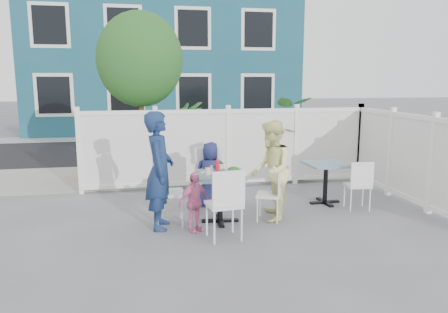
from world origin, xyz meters
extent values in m
plane|color=slate|center=(0.00, 0.00, 0.00)|extent=(80.00, 80.00, 0.00)
cube|color=gray|center=(0.00, 3.80, 0.01)|extent=(24.00, 2.60, 0.01)
cube|color=black|center=(0.00, 7.50, 0.00)|extent=(24.00, 5.00, 0.01)
cube|color=gray|center=(0.00, 10.60, 0.01)|extent=(24.00, 1.60, 0.01)
cube|color=#164F60|center=(-0.50, 14.00, 3.00)|extent=(11.00, 6.00, 6.00)
cube|color=black|center=(-3.00, 11.02, 1.60)|extent=(1.20, 0.04, 1.40)
cube|color=black|center=(1.00, 11.02, 1.60)|extent=(1.20, 0.04, 1.40)
cube|color=black|center=(-3.00, 11.02, 4.10)|extent=(1.20, 0.04, 1.40)
cube|color=black|center=(1.00, 11.02, 4.10)|extent=(1.20, 0.04, 1.40)
cube|color=white|center=(0.10, 2.40, 0.82)|extent=(5.80, 0.04, 1.40)
cube|color=white|center=(0.10, 2.40, 1.56)|extent=(5.86, 0.08, 0.08)
cube|color=white|center=(0.10, 2.40, 0.06)|extent=(5.86, 0.08, 0.12)
cube|color=white|center=(3.00, 0.60, 0.82)|extent=(0.04, 3.60, 1.40)
cube|color=white|center=(3.00, 0.60, 1.56)|extent=(0.08, 3.66, 0.08)
cube|color=white|center=(3.00, 0.60, 0.06)|extent=(0.08, 3.66, 0.12)
cylinder|color=#382316|center=(-1.60, 3.30, 1.20)|extent=(0.12, 0.12, 2.40)
ellipsoid|color=#1C511D|center=(-1.60, 3.30, 2.60)|extent=(1.80, 1.62, 1.98)
cube|color=gold|center=(-2.63, 4.00, 0.65)|extent=(0.71, 0.51, 1.31)
imported|color=#1C511D|center=(-0.71, 3.10, 0.86)|extent=(1.24, 1.24, 1.72)
imported|color=#1C511D|center=(1.63, 3.00, 0.89)|extent=(2.07, 2.11, 1.77)
cube|color=slate|center=(-0.48, 0.22, 0.75)|extent=(0.80, 0.80, 0.04)
cylinder|color=black|center=(-0.48, 0.22, 0.38)|extent=(0.08, 0.08, 0.71)
cube|color=black|center=(-0.48, 0.22, 0.02)|extent=(0.58, 0.14, 0.04)
cube|color=black|center=(-0.48, 0.22, 0.02)|extent=(0.14, 0.58, 0.04)
cube|color=slate|center=(1.56, 0.87, 0.71)|extent=(0.73, 0.73, 0.04)
cylinder|color=black|center=(1.56, 0.87, 0.36)|extent=(0.08, 0.08, 0.67)
cube|color=black|center=(1.56, 0.87, 0.02)|extent=(0.55, 0.10, 0.04)
cube|color=black|center=(1.56, 0.87, 0.02)|extent=(0.10, 0.55, 0.04)
cube|color=white|center=(-1.26, 0.28, 0.49)|extent=(0.45, 0.47, 0.04)
cube|color=white|center=(-1.46, 0.29, 0.76)|extent=(0.05, 0.46, 0.49)
cylinder|color=white|center=(-1.07, 0.47, 0.25)|extent=(0.03, 0.03, 0.49)
cylinder|color=white|center=(-1.08, 0.08, 0.25)|extent=(0.03, 0.03, 0.49)
cylinder|color=white|center=(-1.44, 0.48, 0.25)|extent=(0.03, 0.03, 0.49)
cylinder|color=white|center=(-1.45, 0.09, 0.25)|extent=(0.03, 0.03, 0.49)
cube|color=white|center=(0.29, 0.18, 0.41)|extent=(0.48, 0.49, 0.04)
cube|color=white|center=(0.45, 0.11, 0.63)|extent=(0.17, 0.36, 0.41)
cylinder|color=white|center=(0.08, 0.09, 0.20)|extent=(0.02, 0.02, 0.41)
cylinder|color=white|center=(0.21, 0.39, 0.20)|extent=(0.02, 0.02, 0.41)
cylinder|color=white|center=(0.37, -0.03, 0.20)|extent=(0.02, 0.02, 0.41)
cylinder|color=white|center=(0.49, 0.27, 0.20)|extent=(0.02, 0.02, 0.41)
cube|color=white|center=(-0.54, 1.02, 0.49)|extent=(0.54, 0.53, 0.04)
cube|color=white|center=(-0.50, 1.22, 0.77)|extent=(0.46, 0.13, 0.49)
cylinder|color=white|center=(-0.39, 0.80, 0.25)|extent=(0.03, 0.03, 0.49)
cylinder|color=white|center=(-0.77, 0.88, 0.25)|extent=(0.03, 0.03, 0.49)
cylinder|color=white|center=(-0.31, 1.16, 0.25)|extent=(0.03, 0.03, 0.49)
cylinder|color=white|center=(-0.69, 1.24, 0.25)|extent=(0.03, 0.03, 0.49)
cube|color=white|center=(-0.55, -0.48, 0.49)|extent=(0.51, 0.49, 0.04)
cube|color=white|center=(-0.53, -0.68, 0.76)|extent=(0.46, 0.09, 0.49)
cylinder|color=white|center=(-0.77, -0.32, 0.24)|extent=(0.03, 0.03, 0.49)
cylinder|color=white|center=(-0.38, -0.27, 0.24)|extent=(0.03, 0.03, 0.49)
cylinder|color=white|center=(-0.73, -0.68, 0.24)|extent=(0.03, 0.03, 0.49)
cylinder|color=white|center=(-0.34, -0.64, 0.24)|extent=(0.03, 0.03, 0.49)
cube|color=white|center=(1.95, 0.46, 0.41)|extent=(0.42, 0.41, 0.04)
cube|color=white|center=(1.93, 0.29, 0.64)|extent=(0.38, 0.07, 0.41)
cylinder|color=white|center=(1.81, 0.63, 0.21)|extent=(0.02, 0.02, 0.41)
cylinder|color=white|center=(2.13, 0.59, 0.21)|extent=(0.02, 0.02, 0.41)
cylinder|color=white|center=(1.77, 0.32, 0.21)|extent=(0.02, 0.02, 0.41)
cylinder|color=white|center=(2.10, 0.29, 0.21)|extent=(0.02, 0.02, 0.41)
imported|color=navy|center=(-1.40, 0.14, 0.87)|extent=(0.50, 0.69, 1.75)
imported|color=#F8F551|center=(0.33, 0.21, 0.79)|extent=(0.77, 0.89, 1.58)
imported|color=navy|center=(-0.48, 1.08, 0.57)|extent=(0.63, 0.50, 1.14)
imported|color=pink|center=(-0.92, -0.12, 0.44)|extent=(0.56, 0.45, 0.89)
cylinder|color=white|center=(-0.49, 0.07, 0.78)|extent=(0.24, 0.24, 0.02)
cylinder|color=white|center=(-0.66, 0.30, 0.78)|extent=(0.21, 0.21, 0.01)
imported|color=white|center=(-0.26, 0.22, 0.81)|extent=(0.26, 0.26, 0.06)
cylinder|color=beige|center=(-0.67, 0.17, 0.84)|extent=(0.08, 0.08, 0.12)
cylinder|color=beige|center=(-0.41, 0.44, 0.83)|extent=(0.07, 0.07, 0.11)
cylinder|color=red|center=(-0.51, 0.25, 0.87)|extent=(0.06, 0.06, 0.19)
cylinder|color=white|center=(-0.57, 0.47, 0.81)|extent=(0.03, 0.03, 0.08)
cylinder|color=black|center=(-0.50, 0.48, 0.81)|extent=(0.03, 0.03, 0.08)
camera|label=1|loc=(-1.68, -6.19, 2.21)|focal=35.00mm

